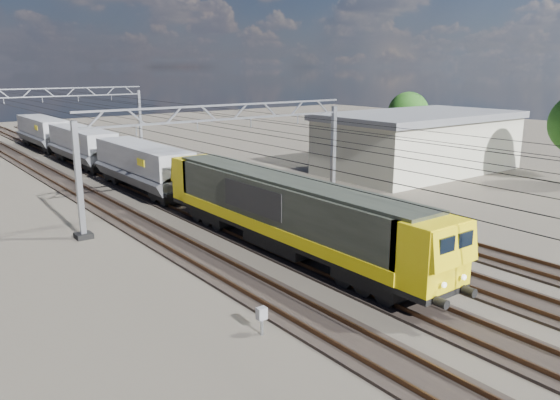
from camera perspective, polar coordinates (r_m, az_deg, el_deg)
ground at (r=33.34m, az=-1.91°, el=-2.67°), size 160.00×160.00×0.00m
track_outer_west at (r=30.41m, az=-11.19°, el=-4.42°), size 2.60×140.00×0.30m
track_loco at (r=32.25m, az=-4.81°, el=-3.15°), size 2.60×140.00×0.30m
track_inner_east at (r=34.47m, az=0.80°, el=-1.99°), size 2.60×140.00×0.30m
track_outer_east at (r=36.98m, az=5.69°, el=-0.96°), size 2.60×140.00×0.30m
catenary_gantry_mid at (r=35.75m, az=-5.69°, el=4.81°), size 19.90×0.90×7.11m
catenary_gantry_far at (r=68.87m, az=-21.80°, el=8.17°), size 19.90×0.90×7.11m
overhead_wires at (r=38.97m, az=-8.88°, el=8.18°), size 12.03×140.00×0.53m
locomotive at (r=27.80m, az=0.50°, el=-1.03°), size 2.76×21.10×3.62m
hopper_wagon_lead at (r=42.89m, az=-14.16°, el=3.68°), size 3.38×13.00×3.25m
hopper_wagon_mid at (r=56.10m, az=-19.96°, el=5.55°), size 3.38×13.00×3.25m
hopper_wagon_third at (r=69.71m, az=-23.55°, el=6.68°), size 3.38×13.00×3.25m
trackside_cabinet at (r=19.92m, az=-1.93°, el=-11.87°), size 0.36×0.28×1.07m
industrial_shed at (r=52.09m, az=14.27°, el=5.93°), size 18.60×10.60×5.40m
tree_far at (r=63.23m, az=13.58°, el=8.72°), size 5.07×4.67×6.77m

